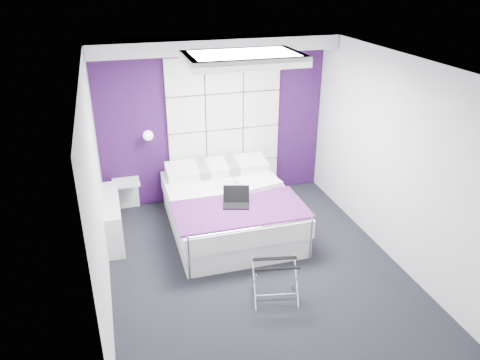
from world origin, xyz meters
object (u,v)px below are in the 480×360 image
at_px(luggage_rack, 275,281).
at_px(laptop, 235,200).
at_px(nightstand, 126,182).
at_px(radiator, 113,218).
at_px(wall_lamp, 148,135).
at_px(bed, 230,209).

relative_size(luggage_rack, laptop, 1.45).
bearing_deg(nightstand, laptop, -44.27).
bearing_deg(radiator, wall_lamp, 49.90).
height_order(luggage_rack, laptop, laptop).
bearing_deg(wall_lamp, laptop, -54.78).
bearing_deg(wall_lamp, radiator, -130.10).
bearing_deg(bed, laptop, -93.82).
height_order(bed, nightstand, bed).
bearing_deg(nightstand, luggage_rack, -60.75).
bearing_deg(radiator, luggage_rack, -48.09).
height_order(wall_lamp, radiator, wall_lamp).
xyz_separation_m(wall_lamp, laptop, (0.97, -1.37, -0.56)).
bearing_deg(laptop, wall_lamp, 141.93).
distance_m(wall_lamp, luggage_rack, 3.04).
xyz_separation_m(radiator, nightstand, (0.24, 0.72, 0.20)).
height_order(wall_lamp, bed, wall_lamp).
xyz_separation_m(bed, nightstand, (-1.39, 0.94, 0.18)).
xyz_separation_m(nightstand, luggage_rack, (1.47, -2.63, -0.25)).
relative_size(wall_lamp, radiator, 0.12).
bearing_deg(luggage_rack, wall_lamp, 123.11).
bearing_deg(radiator, nightstand, 71.40).
distance_m(wall_lamp, bed, 1.66).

